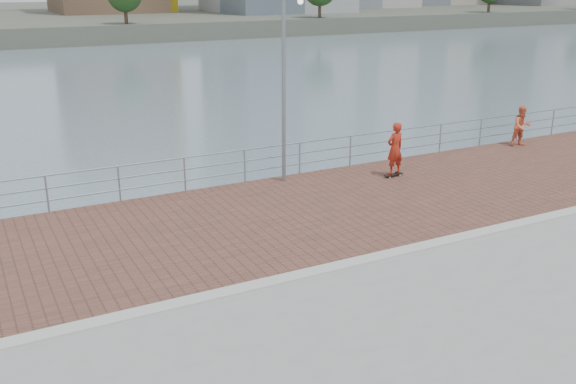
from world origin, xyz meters
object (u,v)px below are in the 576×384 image
guardrail (215,166)px  skateboarder (395,149)px  street_lamp (291,42)px  bystander (522,126)px

guardrail → skateboarder: size_ratio=22.02×
street_lamp → skateboarder: 5.08m
street_lamp → skateboarder: bearing=-13.5°
skateboarder → bystander: size_ratio=1.11×
guardrail → street_lamp: size_ratio=6.07×
guardrail → skateboarder: (5.72, -1.81, 0.30)m
street_lamp → skateboarder: (3.50, -0.84, -3.58)m
guardrail → bystander: size_ratio=24.46×
street_lamp → bystander: street_lamp is taller
guardrail → street_lamp: street_lamp is taller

